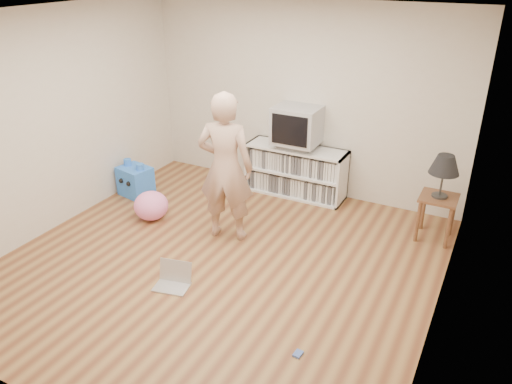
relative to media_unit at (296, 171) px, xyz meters
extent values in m
plane|color=brown|center=(-0.03, -2.04, -0.35)|extent=(4.50, 4.50, 0.00)
cube|color=beige|center=(-0.03, 0.21, 0.95)|extent=(4.50, 0.02, 2.60)
cube|color=beige|center=(-0.03, -4.29, 0.95)|extent=(4.50, 0.02, 2.60)
cube|color=beige|center=(-2.28, -2.04, 0.95)|extent=(0.02, 4.50, 2.60)
cube|color=beige|center=(2.22, -2.04, 0.95)|extent=(0.02, 4.50, 2.60)
cube|color=white|center=(-0.03, -2.04, 2.25)|extent=(4.50, 4.50, 0.01)
cube|color=white|center=(0.00, 0.19, 0.00)|extent=(1.40, 0.03, 0.70)
cube|color=white|center=(-0.68, -0.02, 0.00)|extent=(0.03, 0.45, 0.70)
cube|color=white|center=(0.68, -0.02, 0.00)|extent=(0.03, 0.45, 0.70)
cube|color=white|center=(0.00, -0.02, -0.33)|extent=(1.40, 0.45, 0.03)
cube|color=white|center=(0.00, -0.02, 0.00)|extent=(1.34, 0.45, 0.03)
cube|color=white|center=(0.00, -0.02, 0.33)|extent=(1.40, 0.45, 0.03)
cube|color=silver|center=(0.00, -0.02, 0.00)|extent=(1.26, 0.36, 0.64)
cube|color=gray|center=(0.00, -0.02, 0.39)|extent=(0.45, 0.35, 0.07)
cube|color=#A7A7AC|center=(0.00, -0.02, 0.67)|extent=(0.60, 0.52, 0.50)
cube|color=black|center=(0.00, -0.28, 0.67)|extent=(0.50, 0.01, 0.40)
cylinder|color=brown|center=(1.79, -0.56, -0.09)|extent=(0.04, 0.04, 0.52)
cylinder|color=brown|center=(2.13, -0.56, -0.09)|extent=(0.04, 0.04, 0.52)
cylinder|color=brown|center=(1.79, -0.22, -0.09)|extent=(0.04, 0.04, 0.52)
cylinder|color=brown|center=(2.13, -0.22, -0.09)|extent=(0.04, 0.04, 0.52)
cube|color=brown|center=(1.96, -0.39, 0.19)|extent=(0.42, 0.42, 0.03)
cylinder|color=#333333|center=(1.96, -0.39, 0.21)|extent=(0.18, 0.18, 0.02)
cylinder|color=#333333|center=(1.96, -0.39, 0.39)|extent=(0.02, 0.02, 0.32)
imported|color=tan|center=(-0.26, -1.47, 0.54)|extent=(0.73, 0.57, 1.77)
cube|color=silver|center=(-0.23, -2.65, -0.34)|extent=(0.39, 0.31, 0.02)
cube|color=silver|center=(-0.26, -2.53, -0.22)|extent=(0.36, 0.14, 0.23)
cube|color=black|center=(-0.26, -2.53, -0.22)|extent=(0.31, 0.12, 0.18)
cube|color=#4765BF|center=(1.29, -2.93, -0.34)|extent=(0.07, 0.10, 0.02)
cube|color=#2A74F6|center=(-1.98, -1.08, -0.14)|extent=(0.50, 0.42, 0.41)
cylinder|color=#2A74F6|center=(-2.12, -1.05, 0.11)|extent=(0.10, 0.10, 0.09)
cylinder|color=#2A74F6|center=(-1.85, -1.11, 0.11)|extent=(0.10, 0.10, 0.09)
sphere|color=black|center=(-2.10, -1.24, -0.10)|extent=(0.07, 0.07, 0.07)
sphere|color=black|center=(-1.94, -1.27, -0.10)|extent=(0.07, 0.07, 0.07)
ellipsoid|color=pink|center=(-1.34, -1.55, -0.16)|extent=(0.55, 0.55, 0.37)
camera|label=1|loc=(2.47, -5.96, 2.73)|focal=35.00mm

